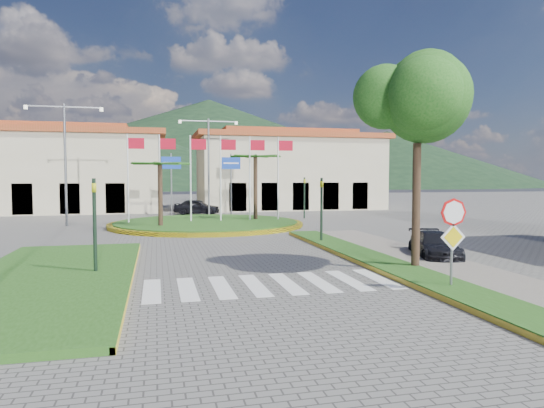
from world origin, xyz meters
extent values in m
plane|color=slate|center=(0.00, 0.00, 0.00)|extent=(160.00, 160.00, 0.00)
cube|color=gray|center=(6.00, 2.00, 0.07)|extent=(4.00, 28.00, 0.15)
cube|color=#224B15|center=(4.80, 2.00, 0.09)|extent=(1.60, 28.00, 0.18)
cube|color=#224B15|center=(-6.50, 6.00, 0.09)|extent=(5.00, 14.00, 0.18)
cube|color=silver|center=(0.00, 4.00, 0.01)|extent=(8.00, 3.00, 0.01)
cylinder|color=yellow|center=(0.00, 22.00, 0.12)|extent=(12.70, 12.70, 0.24)
cylinder|color=#224B15|center=(0.00, 22.00, 0.15)|extent=(12.00, 12.00, 0.30)
cylinder|color=black|center=(-3.00, 20.00, 2.02)|extent=(0.28, 0.28, 4.05)
cylinder|color=black|center=(3.50, 23.00, 2.34)|extent=(0.28, 0.28, 4.68)
cylinder|color=silver|center=(-5.00, 22.50, 3.00)|extent=(0.10, 0.10, 6.00)
cube|color=#B20B20|center=(-4.45, 22.50, 5.40)|extent=(1.00, 0.03, 0.70)
cylinder|color=silver|center=(-3.00, 22.50, 3.00)|extent=(0.10, 0.10, 6.00)
cube|color=#B20B20|center=(-2.45, 22.50, 5.40)|extent=(1.00, 0.03, 0.70)
cylinder|color=silver|center=(-1.00, 22.50, 3.00)|extent=(0.10, 0.10, 6.00)
cube|color=#B20B20|center=(-0.45, 22.50, 5.40)|extent=(1.00, 0.03, 0.70)
cylinder|color=silver|center=(1.00, 22.50, 3.00)|extent=(0.10, 0.10, 6.00)
cube|color=#B20B20|center=(1.55, 22.50, 5.40)|extent=(1.00, 0.03, 0.70)
cylinder|color=silver|center=(3.00, 22.50, 3.00)|extent=(0.10, 0.10, 6.00)
cube|color=#B20B20|center=(3.55, 22.50, 5.40)|extent=(1.00, 0.03, 0.70)
cylinder|color=silver|center=(5.00, 22.50, 3.00)|extent=(0.10, 0.10, 6.00)
cube|color=#B20B20|center=(5.55, 22.50, 5.40)|extent=(1.00, 0.03, 0.70)
cylinder|color=slate|center=(4.90, 2.00, 1.25)|extent=(0.07, 0.07, 2.50)
cylinder|color=red|center=(4.90, 1.95, 2.25)|extent=(0.80, 0.03, 0.80)
cube|color=yellow|center=(4.90, 1.94, 1.55)|extent=(0.78, 0.03, 0.78)
cylinder|color=black|center=(5.50, 5.00, 2.20)|extent=(0.28, 0.28, 4.40)
ellipsoid|color=#154E15|center=(5.50, 5.00, 5.20)|extent=(3.60, 3.60, 3.20)
cylinder|color=black|center=(-5.20, 6.50, 1.60)|extent=(0.12, 0.12, 3.20)
imported|color=#BDBF11|center=(-5.20, 6.50, 2.60)|extent=(0.15, 0.18, 0.90)
cylinder|color=black|center=(4.50, 12.00, 1.60)|extent=(0.12, 0.12, 3.20)
imported|color=#BDBF11|center=(4.50, 12.00, 2.60)|extent=(0.15, 0.18, 0.90)
cylinder|color=black|center=(8.00, 26.00, 1.60)|extent=(0.12, 0.12, 3.20)
imported|color=#BDBF11|center=(8.00, 26.00, 2.60)|extent=(0.18, 0.15, 0.90)
cylinder|color=slate|center=(-2.00, 31.00, 2.60)|extent=(0.12, 0.12, 5.20)
cube|color=#0F36AB|center=(-2.00, 30.94, 4.40)|extent=(1.60, 0.05, 1.00)
cylinder|color=slate|center=(3.00, 31.00, 2.60)|extent=(0.12, 0.12, 5.20)
cube|color=#0F36AB|center=(3.00, 30.94, 4.40)|extent=(1.60, 0.05, 1.00)
cylinder|color=slate|center=(1.00, 30.00, 4.00)|extent=(0.16, 0.16, 8.00)
cube|color=slate|center=(-0.20, 30.00, 7.80)|extent=(2.40, 0.08, 0.08)
cube|color=slate|center=(2.20, 30.00, 7.80)|extent=(2.40, 0.08, 0.08)
cylinder|color=slate|center=(-9.00, 24.00, 4.00)|extent=(0.16, 0.16, 8.00)
cube|color=slate|center=(-10.20, 24.00, 7.80)|extent=(2.40, 0.08, 0.08)
cube|color=slate|center=(-7.80, 24.00, 7.80)|extent=(2.40, 0.08, 0.08)
cube|color=#C3B993|center=(-14.00, 38.00, 3.50)|extent=(22.00, 9.00, 7.00)
cube|color=#9C461E|center=(-14.00, 38.00, 7.25)|extent=(23.32, 9.54, 0.50)
cube|color=#9C461E|center=(-14.00, 38.00, 7.75)|extent=(16.50, 4.95, 0.60)
cube|color=#C3B993|center=(10.00, 38.00, 3.50)|extent=(18.00, 9.00, 7.00)
cube|color=#9C461E|center=(10.00, 38.00, 7.25)|extent=(19.08, 9.54, 0.50)
cube|color=#9C461E|center=(10.00, 38.00, 7.75)|extent=(13.50, 4.95, 0.60)
cone|color=black|center=(15.00, 160.00, 15.00)|extent=(180.00, 180.00, 30.00)
cone|color=black|center=(70.00, 135.00, 9.00)|extent=(120.00, 120.00, 18.00)
cone|color=black|center=(-10.00, 130.00, 8.00)|extent=(110.00, 110.00, 16.00)
imported|color=white|center=(-7.63, 35.17, 0.56)|extent=(4.28, 2.45, 1.13)
imported|color=black|center=(0.17, 31.97, 0.66)|extent=(4.17, 2.83, 1.32)
imported|color=black|center=(7.04, 35.79, 0.58)|extent=(3.69, 1.85, 1.16)
imported|color=black|center=(7.50, 7.00, 0.53)|extent=(2.47, 3.93, 1.06)
camera|label=1|loc=(-3.24, -10.08, 3.25)|focal=32.00mm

